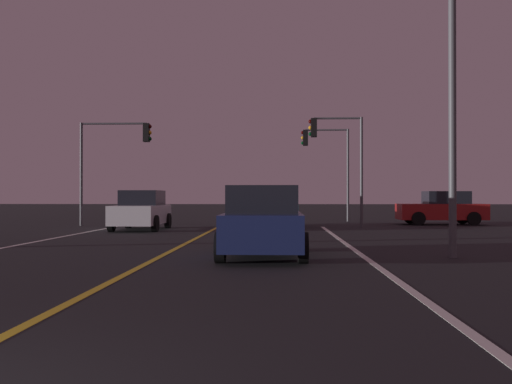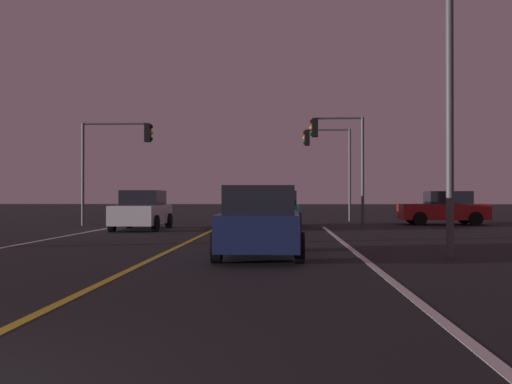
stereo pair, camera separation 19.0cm
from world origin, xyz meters
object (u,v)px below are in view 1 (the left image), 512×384
car_oncoming (141,211)px  traffic_light_far_right (325,153)px  traffic_light_near_left (116,148)px  traffic_light_near_right (336,146)px  car_crossing_side (442,208)px  car_lead_same_lane (263,223)px  car_ahead_far (278,209)px  street_lamp_right_near (433,64)px

car_oncoming → traffic_light_far_right: size_ratio=0.81×
car_oncoming → traffic_light_far_right: traffic_light_far_right is taller
traffic_light_near_left → traffic_light_far_right: 11.95m
traffic_light_near_right → traffic_light_near_left: size_ratio=1.04×
car_crossing_side → traffic_light_near_left: size_ratio=0.85×
traffic_light_near_left → car_oncoming: bearing=-57.9°
car_oncoming → car_lead_same_lane: bearing=26.9°
car_lead_same_lane → traffic_light_far_right: bearing=-8.8°
car_ahead_far → car_lead_same_lane: size_ratio=1.00×
traffic_light_near_right → car_lead_same_lane: bearing=77.6°
car_lead_same_lane → traffic_light_far_right: size_ratio=0.81×
car_ahead_far → traffic_light_near_right: bearing=-81.6°
car_oncoming → street_lamp_right_near: street_lamp_right_near is taller
car_crossing_side → traffic_light_near_right: traffic_light_near_right is taller
car_lead_same_lane → street_lamp_right_near: bearing=-89.8°
traffic_light_near_right → traffic_light_near_left: bearing=0.0°
car_ahead_far → street_lamp_right_near: bearing=-164.9°
car_ahead_far → car_crossing_side: 8.66m
car_crossing_side → traffic_light_far_right: size_ratio=0.81×
traffic_light_near_left → street_lamp_right_near: (11.59, -14.13, 0.80)m
car_oncoming → street_lamp_right_near: size_ratio=0.60×
traffic_light_far_right → street_lamp_right_near: bearing=92.9°
traffic_light_far_right → car_ahead_far: bearing=65.4°
traffic_light_far_right → traffic_light_near_right: bearing=90.8°
car_ahead_far → traffic_light_near_right: size_ratio=0.82×
car_ahead_far → car_lead_same_lane: same height
car_oncoming → traffic_light_near_right: (8.67, 3.21, 3.06)m
traffic_light_near_left → traffic_light_far_right: (10.60, 5.50, 0.14)m
traffic_light_far_right → street_lamp_right_near: 19.67m
traffic_light_far_right → car_oncoming: bearing=45.4°
car_oncoming → traffic_light_near_right: bearing=110.3°
car_oncoming → street_lamp_right_near: (9.58, -10.92, 3.76)m
traffic_light_near_left → street_lamp_right_near: street_lamp_right_near is taller
car_oncoming → traffic_light_near_left: 4.81m
car_ahead_far → traffic_light_near_left: (-7.89, 0.41, 2.96)m
traffic_light_near_left → street_lamp_right_near: 18.29m
car_crossing_side → traffic_light_near_left: traffic_light_near_left is taller
car_lead_same_lane → car_oncoming: bearing=26.9°
car_crossing_side → traffic_light_far_right: traffic_light_far_right is taller
car_oncoming → car_crossing_side: same height
car_oncoming → traffic_light_far_right: (8.59, 8.71, 3.11)m
car_lead_same_lane → street_lamp_right_near: 5.51m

